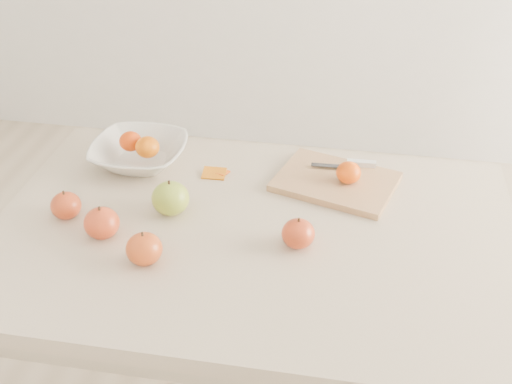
# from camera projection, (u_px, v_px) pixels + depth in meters

# --- Properties ---
(table) EXTENTS (1.20, 0.80, 0.75)m
(table) POSITION_uv_depth(u_px,v_px,m) (252.00, 263.00, 1.52)
(table) COLOR beige
(table) RESTS_ON ground
(cutting_board) EXTENTS (0.33, 0.28, 0.02)m
(cutting_board) POSITION_uv_depth(u_px,v_px,m) (336.00, 182.00, 1.62)
(cutting_board) COLOR tan
(cutting_board) RESTS_ON table
(board_tangerine) EXTENTS (0.06, 0.06, 0.05)m
(board_tangerine) POSITION_uv_depth(u_px,v_px,m) (349.00, 173.00, 1.58)
(board_tangerine) COLOR #DD5907
(board_tangerine) RESTS_ON cutting_board
(fruit_bowl) EXTENTS (0.25, 0.25, 0.06)m
(fruit_bowl) POSITION_uv_depth(u_px,v_px,m) (139.00, 153.00, 1.69)
(fruit_bowl) COLOR silver
(fruit_bowl) RESTS_ON table
(bowl_tangerine_near) EXTENTS (0.06, 0.06, 0.05)m
(bowl_tangerine_near) POSITION_uv_depth(u_px,v_px,m) (130.00, 141.00, 1.69)
(bowl_tangerine_near) COLOR #DD4107
(bowl_tangerine_near) RESTS_ON fruit_bowl
(bowl_tangerine_far) EXTENTS (0.06, 0.06, 0.06)m
(bowl_tangerine_far) POSITION_uv_depth(u_px,v_px,m) (147.00, 147.00, 1.66)
(bowl_tangerine_far) COLOR orange
(bowl_tangerine_far) RESTS_ON fruit_bowl
(orange_peel_a) EXTENTS (0.06, 0.05, 0.01)m
(orange_peel_a) POSITION_uv_depth(u_px,v_px,m) (214.00, 175.00, 1.66)
(orange_peel_a) COLOR orange
(orange_peel_a) RESTS_ON table
(orange_peel_b) EXTENTS (0.05, 0.05, 0.01)m
(orange_peel_b) POSITION_uv_depth(u_px,v_px,m) (220.00, 172.00, 1.67)
(orange_peel_b) COLOR #D74F0F
(orange_peel_b) RESTS_ON table
(paring_knife) EXTENTS (0.17, 0.05, 0.01)m
(paring_knife) POSITION_uv_depth(u_px,v_px,m) (356.00, 164.00, 1.66)
(paring_knife) COLOR white
(paring_knife) RESTS_ON cutting_board
(apple_green) EXTENTS (0.09, 0.09, 0.08)m
(apple_green) POSITION_uv_depth(u_px,v_px,m) (170.00, 198.00, 1.50)
(apple_green) COLOR olive
(apple_green) RESTS_ON table
(apple_red_b) EXTENTS (0.08, 0.08, 0.07)m
(apple_red_b) POSITION_uv_depth(u_px,v_px,m) (102.00, 223.00, 1.42)
(apple_red_b) COLOR maroon
(apple_red_b) RESTS_ON table
(apple_red_e) EXTENTS (0.07, 0.07, 0.07)m
(apple_red_e) POSITION_uv_depth(u_px,v_px,m) (298.00, 234.00, 1.39)
(apple_red_e) COLOR maroon
(apple_red_e) RESTS_ON table
(apple_red_d) EXTENTS (0.07, 0.07, 0.06)m
(apple_red_d) POSITION_uv_depth(u_px,v_px,m) (66.00, 206.00, 1.49)
(apple_red_d) COLOR maroon
(apple_red_d) RESTS_ON table
(apple_red_c) EXTENTS (0.08, 0.08, 0.07)m
(apple_red_c) POSITION_uv_depth(u_px,v_px,m) (144.00, 249.00, 1.35)
(apple_red_c) COLOR #981608
(apple_red_c) RESTS_ON table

